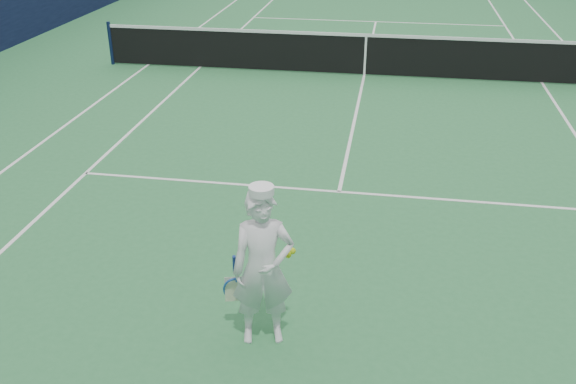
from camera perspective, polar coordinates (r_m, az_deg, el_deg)
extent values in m
plane|color=#2B703D|center=(15.79, 6.79, 10.23)|extent=(80.00, 80.00, 0.00)
cube|color=white|center=(16.93, -12.42, 10.92)|extent=(0.06, 23.83, 0.01)
cube|color=white|center=(16.48, -7.89, 10.87)|extent=(0.06, 23.77, 0.01)
cube|color=white|center=(16.14, 21.69, 8.93)|extent=(0.06, 23.77, 0.01)
cube|color=white|center=(22.01, 7.81, 14.77)|extent=(8.23, 0.06, 0.01)
cube|color=white|center=(9.80, 4.56, 0.02)|extent=(8.23, 0.06, 0.01)
cube|color=white|center=(15.79, 6.79, 10.24)|extent=(0.06, 12.80, 0.01)
cylinder|color=#141E4C|center=(17.16, -15.49, 12.63)|extent=(0.09, 0.09, 1.07)
cube|color=black|center=(15.66, 6.88, 11.98)|extent=(12.79, 0.02, 0.92)
cube|color=white|center=(15.55, 6.98, 13.66)|extent=(12.79, 0.04, 0.07)
cube|color=white|center=(15.66, 6.88, 11.88)|extent=(0.05, 0.03, 0.94)
imported|color=white|center=(6.38, -2.24, -6.84)|extent=(0.70, 0.55, 1.70)
cylinder|color=white|center=(5.95, -2.38, 0.17)|extent=(0.24, 0.24, 0.08)
cube|color=white|center=(6.08, -2.45, 0.45)|extent=(0.20, 0.14, 0.02)
cylinder|color=navy|center=(6.43, -4.79, -6.38)|extent=(0.06, 0.10, 0.22)
cube|color=#1D499D|center=(6.57, -4.62, -7.44)|extent=(0.03, 0.03, 0.14)
torus|color=#1D499D|center=(6.74, -4.70, -8.59)|extent=(0.31, 0.17, 0.29)
cube|color=beige|center=(6.74, -4.70, -8.59)|extent=(0.21, 0.06, 0.30)
sphere|color=#B5CA17|center=(6.44, 0.01, -5.60)|extent=(0.07, 0.07, 0.07)
sphere|color=#B5CA17|center=(6.44, 0.39, -5.26)|extent=(0.07, 0.07, 0.07)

